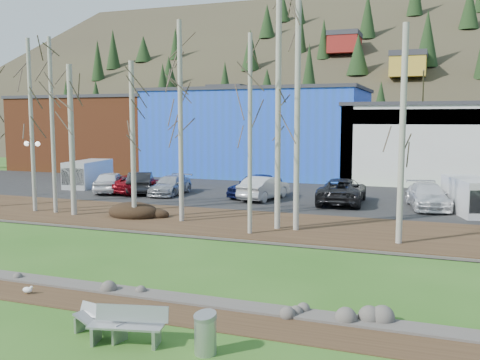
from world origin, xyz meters
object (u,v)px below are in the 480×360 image
at_px(seagull, 28,290).
at_px(van_white, 472,196).
at_px(litter_bin, 205,335).
at_px(car_0, 111,182).
at_px(car_1, 141,182).
at_px(car_5, 264,188).
at_px(car_3, 170,185).
at_px(car_8, 141,184).
at_px(street_lamp, 32,153).
at_px(car_7, 428,196).
at_px(bench_damaged, 101,322).
at_px(bench_intact, 128,325).
at_px(car_2, 135,184).
at_px(van_grey, 87,174).
at_px(car_4, 255,185).
at_px(car_6, 342,191).

height_order(seagull, van_white, van_white).
height_order(litter_bin, car_0, car_0).
height_order(car_0, car_1, car_0).
bearing_deg(car_5, car_3, 10.69).
relative_size(car_1, car_5, 0.99).
xyz_separation_m(litter_bin, car_8, (-15.01, 22.28, 0.35)).
distance_m(street_lamp, car_1, 7.66).
bearing_deg(car_7, bench_damaged, -119.69).
bearing_deg(bench_intact, litter_bin, -9.31).
xyz_separation_m(car_2, van_grey, (-5.29, 1.57, 0.36)).
bearing_deg(car_4, car_1, -156.61).
distance_m(bench_damaged, car_8, 25.31).
relative_size(seagull, car_2, 0.08).
xyz_separation_m(car_1, car_4, (8.37, 0.98, 0.03)).
bearing_deg(car_4, seagull, -74.09).
bearing_deg(litter_bin, car_3, 119.52).
bearing_deg(bench_intact, street_lamp, 122.73).
bearing_deg(bench_intact, car_8, 107.03).
height_order(seagull, car_1, car_1).
bearing_deg(street_lamp, car_6, 18.43).
distance_m(bench_damaged, car_5, 22.59).
relative_size(car_0, car_8, 0.96).
bearing_deg(van_grey, street_lamp, -105.01).
bearing_deg(litter_bin, seagull, 164.45).
relative_size(car_4, van_grey, 0.97).
xyz_separation_m(car_2, car_3, (2.80, 0.06, 0.00)).
xyz_separation_m(street_lamp, car_4, (14.81, 4.52, -2.16)).
bearing_deg(car_2, car_6, -168.02).
bearing_deg(bench_intact, seagull, 144.19).
bearing_deg(bench_intact, car_3, 102.25).
bearing_deg(car_6, car_0, -0.37).
bearing_deg(car_6, car_3, -1.83).
distance_m(car_3, car_6, 12.02).
height_order(car_6, car_8, car_6).
relative_size(seagull, car_7, 0.08).
bearing_deg(car_8, car_1, -87.42).
distance_m(car_2, car_6, 14.83).
bearing_deg(car_7, car_3, 169.00).
height_order(car_3, car_4, car_4).
height_order(car_4, van_grey, van_grey).
height_order(bench_damaged, car_2, car_2).
relative_size(car_3, car_8, 0.96).
height_order(street_lamp, car_5, street_lamp).
bearing_deg(bench_damaged, van_white, 77.39).
distance_m(car_0, car_7, 21.67).
height_order(car_5, car_7, car_5).
distance_m(seagull, car_1, 21.93).
xyz_separation_m(car_3, van_white, (19.46, -1.00, 0.33)).
relative_size(car_2, car_3, 1.04).
height_order(litter_bin, car_8, car_8).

